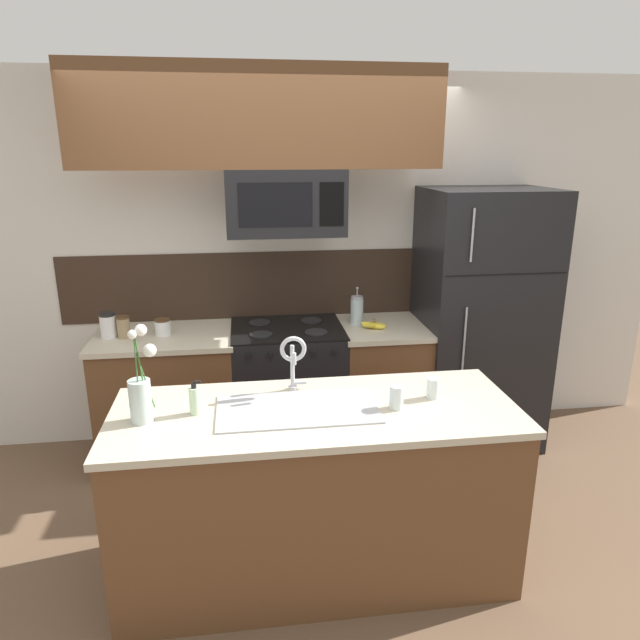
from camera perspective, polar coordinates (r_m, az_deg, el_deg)
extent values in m
plane|color=brown|center=(3.51, -1.75, -19.86)|extent=(10.00, 10.00, 0.00)
cube|color=silver|center=(4.20, 0.28, 5.89)|extent=(5.20, 0.10, 2.60)
cube|color=#332319|center=(4.14, -3.73, 3.59)|extent=(3.11, 0.01, 0.48)
cube|color=brown|center=(4.09, -14.86, -7.70)|extent=(0.89, 0.62, 0.88)
cube|color=beige|center=(3.93, -15.35, -1.65)|extent=(0.92, 0.65, 0.03)
cube|color=brown|center=(4.17, 6.07, -6.74)|extent=(0.58, 0.62, 0.88)
cube|color=beige|center=(4.01, 6.27, -0.77)|extent=(0.61, 0.65, 0.03)
cube|color=black|center=(4.06, -3.19, -7.06)|extent=(0.76, 0.62, 0.91)
cube|color=black|center=(3.90, -3.30, -0.85)|extent=(0.76, 0.62, 0.01)
cylinder|color=black|center=(3.75, -5.91, -1.45)|extent=(0.15, 0.15, 0.01)
cylinder|color=black|center=(3.78, -0.38, -1.22)|extent=(0.15, 0.15, 0.01)
cylinder|color=black|center=(4.01, -6.06, -0.23)|extent=(0.15, 0.15, 0.01)
cylinder|color=black|center=(4.04, -0.89, -0.03)|extent=(0.15, 0.15, 0.01)
cylinder|color=black|center=(3.60, -7.21, -3.58)|extent=(0.03, 0.02, 0.03)
cylinder|color=black|center=(3.60, -5.03, -3.49)|extent=(0.03, 0.02, 0.03)
cylinder|color=black|center=(3.61, -2.86, -3.40)|extent=(0.03, 0.02, 0.03)
cylinder|color=black|center=(3.63, -0.71, -3.30)|extent=(0.03, 0.02, 0.03)
cylinder|color=black|center=(3.64, 1.43, -3.20)|extent=(0.03, 0.02, 0.03)
cube|color=black|center=(3.71, -3.50, 11.71)|extent=(0.74, 0.40, 0.41)
cube|color=black|center=(3.50, -4.48, 11.38)|extent=(0.45, 0.00, 0.26)
cube|color=black|center=(3.54, 1.18, 11.49)|extent=(0.15, 0.00, 0.26)
cube|color=brown|center=(3.66, -6.18, 19.51)|extent=(2.22, 0.34, 0.60)
cube|color=black|center=(4.24, 15.59, 0.09)|extent=(0.85, 0.72, 1.84)
cube|color=black|center=(3.83, 18.17, 4.34)|extent=(0.82, 0.00, 0.01)
cylinder|color=#99999E|center=(3.66, 15.02, 8.18)|extent=(0.01, 0.01, 0.33)
cylinder|color=#99999E|center=(3.86, 14.12, -3.76)|extent=(0.01, 0.01, 0.70)
cylinder|color=silver|center=(3.95, -20.41, -0.62)|extent=(0.10, 0.10, 0.15)
cylinder|color=black|center=(3.93, -20.53, 0.53)|extent=(0.10, 0.10, 0.02)
cylinder|color=#997F5B|center=(3.92, -19.05, -0.76)|extent=(0.08, 0.08, 0.13)
cylinder|color=#4C331E|center=(3.90, -19.15, 0.26)|extent=(0.08, 0.08, 0.01)
cylinder|color=silver|center=(3.91, -15.45, -0.75)|extent=(0.10, 0.10, 0.10)
cylinder|color=#4C331E|center=(3.89, -15.51, 0.00)|extent=(0.10, 0.10, 0.01)
ellipsoid|color=yellow|center=(3.91, 5.31, -0.57)|extent=(0.17, 0.12, 0.05)
ellipsoid|color=yellow|center=(3.93, 5.33, -0.50)|extent=(0.18, 0.08, 0.06)
ellipsoid|color=yellow|center=(3.92, 5.45, -0.56)|extent=(0.17, 0.04, 0.05)
ellipsoid|color=yellow|center=(3.93, 5.49, -0.49)|extent=(0.18, 0.08, 0.06)
ellipsoid|color=yellow|center=(3.92, 5.63, -0.56)|extent=(0.17, 0.12, 0.07)
cylinder|color=brown|center=(3.91, 5.45, -0.12)|extent=(0.02, 0.02, 0.03)
cylinder|color=silver|center=(3.99, 3.70, 0.85)|extent=(0.09, 0.09, 0.18)
cylinder|color=#A3A3AA|center=(3.97, 3.73, 2.24)|extent=(0.08, 0.08, 0.02)
cylinder|color=#A3A3AA|center=(3.96, 3.74, 2.73)|extent=(0.01, 0.01, 0.05)
sphere|color=#A3A3AA|center=(3.95, 3.75, 3.19)|extent=(0.02, 0.02, 0.02)
cube|color=brown|center=(2.98, -0.40, -17.06)|extent=(1.91, 0.72, 0.88)
cube|color=beige|center=(2.75, -0.42, -9.17)|extent=(1.94, 0.75, 0.03)
cube|color=#ADAFB5|center=(2.73, -2.28, -8.87)|extent=(0.76, 0.40, 0.01)
cube|color=#ADAFB5|center=(2.76, -5.93, -10.53)|extent=(0.30, 0.30, 0.15)
cube|color=#ADAFB5|center=(2.79, 1.38, -10.13)|extent=(0.30, 0.30, 0.15)
cylinder|color=#B7BABF|center=(2.94, -2.74, -6.77)|extent=(0.04, 0.04, 0.02)
cylinder|color=#B7BABF|center=(2.90, -2.77, -4.60)|extent=(0.02, 0.02, 0.22)
torus|color=#B7BABF|center=(2.81, -2.70, -2.92)|extent=(0.13, 0.02, 0.13)
cylinder|color=#B7BABF|center=(2.77, -2.59, -3.89)|extent=(0.02, 0.02, 0.06)
cube|color=#B7BABF|center=(2.94, -2.06, -6.29)|extent=(0.07, 0.01, 0.01)
cylinder|color=beige|center=(2.73, -12.42, -7.91)|extent=(0.05, 0.05, 0.13)
cylinder|color=black|center=(2.70, -12.52, -6.42)|extent=(0.02, 0.02, 0.02)
cube|color=black|center=(2.69, -12.21, -6.06)|extent=(0.03, 0.01, 0.01)
cylinder|color=silver|center=(2.74, 7.65, -7.67)|extent=(0.07, 0.07, 0.12)
cylinder|color=silver|center=(2.88, 11.21, -6.71)|extent=(0.06, 0.06, 0.10)
cylinder|color=silver|center=(2.70, -17.51, -7.74)|extent=(0.10, 0.10, 0.20)
cylinder|color=silver|center=(2.73, -17.39, -8.97)|extent=(0.09, 0.09, 0.06)
cylinder|color=#386B2D|center=(2.67, -17.46, -4.80)|extent=(0.03, 0.06, 0.35)
sphere|color=white|center=(2.64, -17.49, -0.97)|extent=(0.05, 0.05, 0.05)
cylinder|color=#386B2D|center=(2.64, -17.48, -4.84)|extent=(0.04, 0.01, 0.38)
sphere|color=white|center=(2.58, -17.52, -0.97)|extent=(0.05, 0.05, 0.05)
cylinder|color=#386B2D|center=(2.66, -17.06, -5.77)|extent=(0.06, 0.01, 0.27)
sphere|color=white|center=(2.61, -16.67, -2.93)|extent=(0.06, 0.06, 0.06)
cylinder|color=#386B2D|center=(2.64, -17.84, -5.05)|extent=(0.01, 0.03, 0.36)
sphere|color=white|center=(2.56, -18.28, -1.38)|extent=(0.04, 0.04, 0.04)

